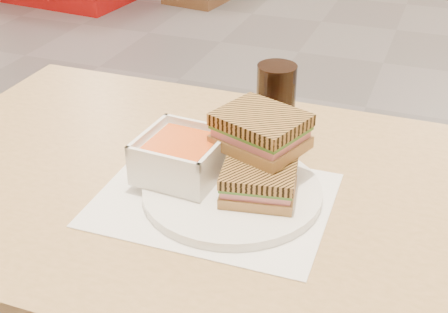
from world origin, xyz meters
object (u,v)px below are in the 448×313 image
(soup_bowl, at_px, (182,158))
(panini_lower, at_px, (259,182))
(main_table, at_px, (239,243))
(plate, at_px, (232,192))
(cola_glass, at_px, (276,105))

(soup_bowl, xyz_separation_m, panini_lower, (0.13, -0.02, -0.01))
(main_table, bearing_deg, soup_bowl, -168.03)
(plate, relative_size, cola_glass, 1.89)
(soup_bowl, relative_size, panini_lower, 1.09)
(main_table, height_order, plate, plate)
(main_table, bearing_deg, panini_lower, -40.65)
(main_table, distance_m, plate, 0.13)
(soup_bowl, height_order, panini_lower, soup_bowl)
(plate, bearing_deg, panini_lower, -9.95)
(panini_lower, xyz_separation_m, cola_glass, (-0.03, 0.20, 0.03))
(panini_lower, height_order, cola_glass, cola_glass)
(cola_glass, bearing_deg, soup_bowl, -118.19)
(main_table, bearing_deg, plate, -94.50)
(panini_lower, distance_m, cola_glass, 0.21)
(soup_bowl, xyz_separation_m, cola_glass, (0.10, 0.19, 0.03))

